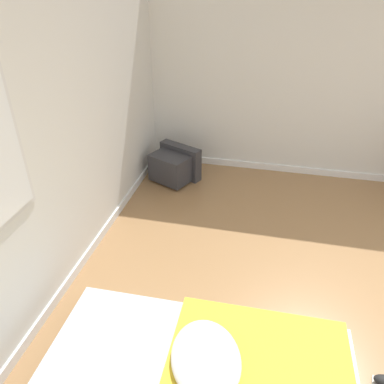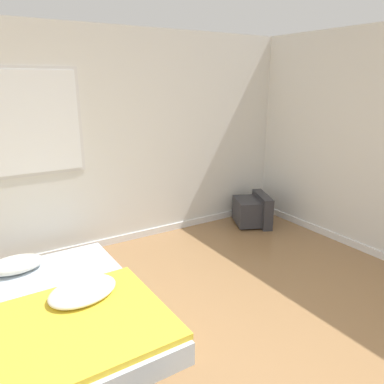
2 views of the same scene
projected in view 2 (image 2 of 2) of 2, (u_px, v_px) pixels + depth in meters
name	position (u px, v px, depth m)	size (l,w,h in m)	color
wall_back	(76.00, 146.00, 4.26)	(8.13, 0.08, 2.60)	silver
mattress_bed	(64.00, 311.00, 3.18)	(1.39, 2.09, 0.33)	silver
crt_tv	(253.00, 210.00, 5.37)	(0.63, 0.68, 0.44)	#333338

